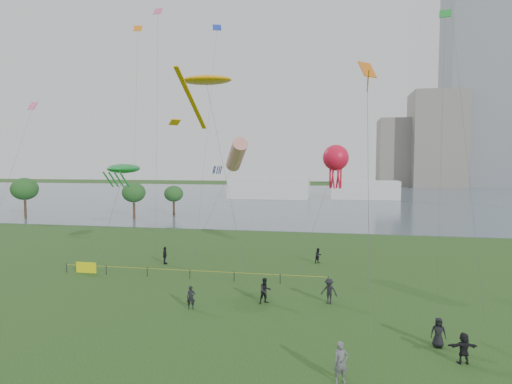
% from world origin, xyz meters
% --- Properties ---
extents(ground_plane, '(400.00, 400.00, 0.00)m').
position_xyz_m(ground_plane, '(0.00, 0.00, 0.00)').
color(ground_plane, '#1A3C13').
extents(lake, '(400.00, 120.00, 0.08)m').
position_xyz_m(lake, '(0.00, 100.00, 0.02)').
color(lake, slate).
rests_on(lake, ground_plane).
extents(tower, '(24.00, 24.00, 120.00)m').
position_xyz_m(tower, '(62.00, 168.00, 60.00)').
color(tower, slate).
rests_on(tower, ground_plane).
extents(building_mid, '(20.00, 20.00, 38.00)m').
position_xyz_m(building_mid, '(46.00, 162.00, 19.00)').
color(building_mid, slate).
rests_on(building_mid, ground_plane).
extents(building_low, '(16.00, 18.00, 28.00)m').
position_xyz_m(building_low, '(32.00, 168.00, 14.00)').
color(building_low, slate).
rests_on(building_low, ground_plane).
extents(pavilion_left, '(22.00, 8.00, 6.00)m').
position_xyz_m(pavilion_left, '(-12.00, 95.00, 3.00)').
color(pavilion_left, silver).
rests_on(pavilion_left, ground_plane).
extents(pavilion_right, '(18.00, 7.00, 5.00)m').
position_xyz_m(pavilion_right, '(14.00, 98.00, 2.50)').
color(pavilion_right, silver).
rests_on(pavilion_right, ground_plane).
extents(trees, '(28.74, 13.57, 7.34)m').
position_xyz_m(trees, '(-37.40, 49.10, 4.87)').
color(trees, '#39271A').
rests_on(trees, ground_plane).
extents(fence, '(24.07, 0.07, 1.05)m').
position_xyz_m(fence, '(-12.69, 13.53, 0.55)').
color(fence, black).
rests_on(fence, ground_plane).
extents(kite_flyer, '(0.82, 0.67, 1.95)m').
position_xyz_m(kite_flyer, '(6.24, -2.06, 0.97)').
color(kite_flyer, '#5C5E64').
rests_on(kite_flyer, ground_plane).
extents(spectator_a, '(1.14, 1.08, 1.87)m').
position_xyz_m(spectator_a, '(0.99, 8.36, 0.93)').
color(spectator_a, black).
rests_on(spectator_a, ground_plane).
extents(spectator_b, '(1.32, 0.95, 1.85)m').
position_xyz_m(spectator_b, '(5.56, 9.09, 0.93)').
color(spectator_b, black).
rests_on(spectator_b, ground_plane).
extents(spectator_c, '(0.56, 1.08, 1.77)m').
position_xyz_m(spectator_c, '(-10.84, 18.25, 0.88)').
color(spectator_c, black).
rests_on(spectator_c, ground_plane).
extents(spectator_d, '(0.85, 0.58, 1.67)m').
position_xyz_m(spectator_d, '(11.63, 2.82, 0.83)').
color(spectator_d, black).
rests_on(spectator_d, ground_plane).
extents(spectator_e, '(1.55, 0.70, 1.61)m').
position_xyz_m(spectator_e, '(12.44, 1.01, 0.80)').
color(spectator_e, black).
rests_on(spectator_e, ground_plane).
extents(spectator_f, '(0.69, 0.56, 1.63)m').
position_xyz_m(spectator_f, '(-3.93, 6.21, 0.81)').
color(spectator_f, black).
rests_on(spectator_f, ground_plane).
extents(spectator_g, '(0.96, 0.93, 1.55)m').
position_xyz_m(spectator_g, '(4.33, 21.39, 0.78)').
color(spectator_g, black).
rests_on(spectator_g, ground_plane).
extents(kite_stingray, '(7.20, 9.93, 18.06)m').
position_xyz_m(kite_stingray, '(-5.73, 16.10, 17.59)').
color(kite_stingray, '#3F3F42').
extents(kite_windsock, '(5.05, 9.90, 12.84)m').
position_xyz_m(kite_windsock, '(-4.50, 22.82, 11.00)').
color(kite_windsock, '#3F3F42').
extents(kite_creature, '(2.78, 5.60, 10.08)m').
position_xyz_m(kite_creature, '(-14.30, 16.78, 9.60)').
color(kite_creature, '#3F3F42').
extents(kite_octopus, '(4.45, 6.81, 11.88)m').
position_xyz_m(kite_octopus, '(5.92, 19.17, 10.61)').
color(kite_octopus, '#3F3F42').
extents(kite_delta, '(1.46, 15.04, 17.63)m').
position_xyz_m(kite_delta, '(8.07, 10.22, 15.98)').
color(kite_delta, '#3F3F42').
extents(small_kites, '(39.23, 10.60, 11.18)m').
position_xyz_m(small_kites, '(-5.03, 19.16, 22.87)').
color(small_kites, orange).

